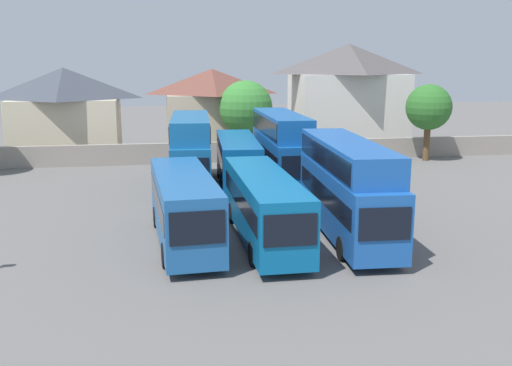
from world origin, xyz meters
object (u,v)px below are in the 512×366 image
bus_1 (184,204)px  house_terrace_right (348,95)px  bus_6 (281,145)px  house_terrace_centre (212,110)px  tree_right_of_lot (246,108)px  bus_3 (347,183)px  house_terrace_left (66,111)px  bus_4 (191,148)px  tree_behind_wall (429,108)px  bus_2 (264,203)px  bus_5 (238,159)px

bus_1 → house_terrace_right: bearing=145.7°
bus_1 → bus_6: size_ratio=0.97×
house_terrace_centre → tree_right_of_lot: size_ratio=1.30×
bus_1 → bus_6: (7.51, 12.78, 0.91)m
tree_right_of_lot → bus_6: bearing=-86.7°
bus_3 → house_terrace_left: bearing=-146.0°
bus_4 → house_terrace_right: size_ratio=0.90×
bus_6 → tree_behind_wall: size_ratio=1.63×
bus_4 → house_terrace_centre: 16.64m
bus_2 → bus_4: bus_4 is taller
bus_6 → house_terrace_centre: bearing=-167.9°
house_terrace_right → tree_right_of_lot: (-11.21, -4.80, -0.75)m
bus_6 → tree_right_of_lot: (-0.73, 12.51, 1.68)m
bus_4 → house_terrace_left: size_ratio=1.01×
tree_behind_wall → tree_right_of_lot: size_ratio=0.96×
bus_2 → bus_5: (0.41, 12.95, 0.05)m
house_terrace_right → bus_6: bearing=-121.2°
bus_4 → house_terrace_right: 24.19m
bus_1 → house_terrace_right: 35.21m
bus_3 → tree_right_of_lot: 25.41m
bus_1 → bus_4: 13.04m
bus_5 → tree_behind_wall: bearing=117.5°
bus_4 → tree_right_of_lot: tree_right_of_lot is taller
bus_2 → bus_3: (4.28, 0.16, 0.84)m
bus_5 → tree_right_of_lot: tree_right_of_lot is taller
bus_2 → house_terrace_centre: house_terrace_centre is taller
bus_5 → tree_behind_wall: 19.92m
bus_6 → tree_behind_wall: bearing=118.7°
tree_right_of_lot → bus_3: bearing=-86.7°
bus_1 → house_terrace_centre: (4.09, 29.28, 2.10)m
bus_3 → house_terrace_left: size_ratio=1.16×
bus_1 → bus_4: bearing=171.9°
bus_1 → tree_behind_wall: bearing=129.4°
bus_2 → house_terrace_centre: (0.15, 29.46, 2.16)m
house_terrace_right → bus_1: bearing=-120.9°
bus_1 → bus_3: bus_3 is taller
house_terrace_left → bus_2: bearing=-65.2°
bus_5 → house_terrace_left: 21.79m
bus_2 → house_terrace_left: size_ratio=1.13×
bus_4 → tree_behind_wall: bearing=113.7°
bus_5 → house_terrace_centre: house_terrace_centre is taller
bus_5 → tree_behind_wall: (18.03, 8.02, 2.74)m
bus_1 → bus_4: size_ratio=1.04×
house_terrace_right → tree_right_of_lot: 12.21m
bus_3 → bus_4: size_ratio=1.15×
tree_behind_wall → tree_right_of_lot: tree_right_of_lot is taller
bus_2 → house_terrace_right: bearing=154.7°
house_terrace_right → house_terrace_centre: bearing=-176.7°
bus_4 → tree_right_of_lot: size_ratio=1.46×
bus_3 → bus_4: 14.83m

